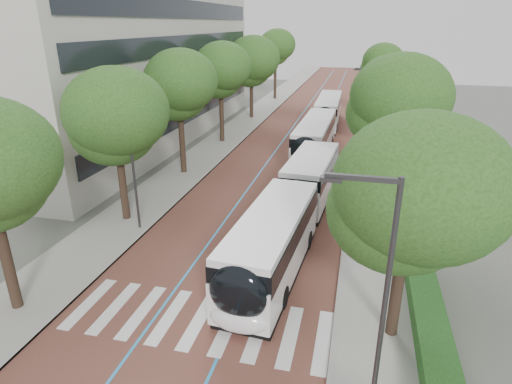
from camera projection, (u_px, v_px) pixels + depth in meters
ground at (184, 337)px, 16.39m from camera, size 160.00×160.00×0.00m
road at (311, 121)px, 52.52m from camera, size 11.00×140.00×0.02m
sidewalk_left at (252, 118)px, 54.16m from camera, size 4.00×140.00×0.12m
sidewalk_right at (374, 124)px, 50.85m from camera, size 4.00×140.00×0.12m
kerb_left at (266, 118)px, 53.74m from camera, size 0.20×140.00×0.14m
kerb_right at (357, 123)px, 51.27m from camera, size 0.20×140.00×0.14m
zebra_crossing at (199, 321)px, 17.24m from camera, size 10.55×3.60×0.01m
lane_line_left at (298, 120)px, 52.87m from camera, size 0.12×126.00×0.01m
lane_line_right at (324, 121)px, 52.17m from camera, size 0.12×126.00×0.01m
office_building at (108, 68)px, 43.40m from camera, size 18.11×40.00×14.00m
hedge at (439, 368)px, 14.20m from camera, size 1.20×14.00×0.80m
streetlight_near at (377, 303)px, 10.45m from camera, size 1.82×0.20×8.00m
streetlight_far at (371, 112)px, 33.04m from camera, size 1.82×0.20×8.00m
lamp_post_left at (133, 162)px, 23.45m from camera, size 0.14×0.14×8.00m
trees_left at (215, 77)px, 39.36m from camera, size 6.41×60.43×9.92m
trees_right at (389, 103)px, 29.32m from camera, size 5.90×47.43×9.17m
lead_bus at (291, 212)px, 23.24m from camera, size 3.77×18.52×3.20m
bus_queued_0 at (314, 139)px, 38.00m from camera, size 2.80×12.45×3.20m
bus_queued_1 at (328, 111)px, 49.74m from camera, size 2.73×12.44×3.20m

